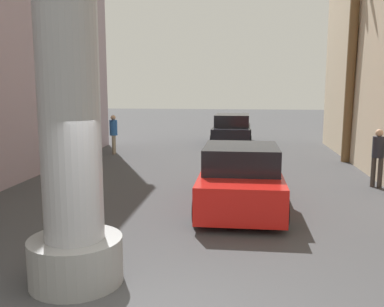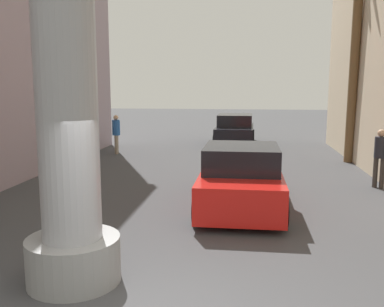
% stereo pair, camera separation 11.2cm
% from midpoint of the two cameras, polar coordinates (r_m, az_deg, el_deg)
% --- Properties ---
extents(ground_plane, '(85.53, 85.53, 0.00)m').
position_cam_midpoint_polar(ground_plane, '(14.90, 2.13, -2.59)').
color(ground_plane, '#424244').
extents(car_lead, '(2.04, 4.76, 1.56)m').
position_cam_midpoint_polar(car_lead, '(10.78, 6.21, -3.26)').
color(car_lead, black).
rests_on(car_lead, ground).
extents(car_far, '(2.04, 4.37, 1.56)m').
position_cam_midpoint_polar(car_far, '(22.30, 5.22, 3.12)').
color(car_far, black).
rests_on(car_far, ground).
extents(palm_tree_mid_right, '(2.37, 2.41, 7.82)m').
position_cam_midpoint_polar(palm_tree_mid_right, '(17.74, 20.75, 14.55)').
color(palm_tree_mid_right, brown).
rests_on(palm_tree_mid_right, ground).
extents(palm_tree_mid_left, '(3.09, 2.97, 7.75)m').
position_cam_midpoint_polar(palm_tree_mid_left, '(16.72, -18.35, 14.49)').
color(palm_tree_mid_left, brown).
rests_on(palm_tree_mid_left, ground).
extents(pedestrian_far_left, '(0.38, 0.38, 1.73)m').
position_cam_midpoint_polar(pedestrian_far_left, '(19.25, -10.58, 2.91)').
color(pedestrian_far_left, gray).
rests_on(pedestrian_far_left, ground).
extents(pedestrian_mid_right, '(0.47, 0.47, 1.74)m').
position_cam_midpoint_polar(pedestrian_mid_right, '(13.69, 23.33, 0.00)').
color(pedestrian_mid_right, '#3F3833').
rests_on(pedestrian_mid_right, ground).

